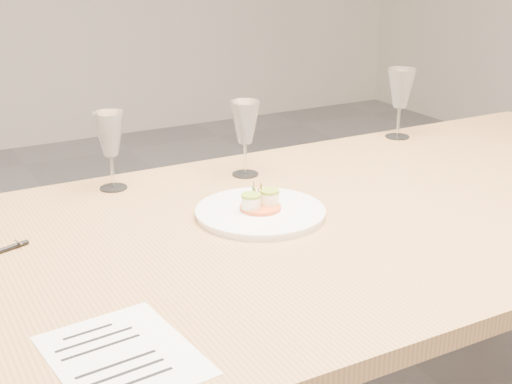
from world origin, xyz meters
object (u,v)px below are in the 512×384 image
dinner_plate (261,211)px  wine_glass_1 (110,136)px  wine_glass_2 (245,124)px  wine_glass_3 (401,90)px  recipe_sheet (122,355)px  dining_table (292,251)px

dinner_plate → wine_glass_1: bearing=124.8°
wine_glass_2 → dinner_plate: bearing=-111.3°
dinner_plate → wine_glass_2: wine_glass_2 is taller
wine_glass_1 → wine_glass_3: wine_glass_3 is taller
dinner_plate → wine_glass_2: (0.10, 0.27, 0.12)m
recipe_sheet → wine_glass_3: bearing=27.6°
dinner_plate → wine_glass_2: size_ratio=1.49×
wine_glass_2 → wine_glass_3: 0.58m
dining_table → wine_glass_3: bearing=33.6°
wine_glass_1 → wine_glass_3: 0.91m
recipe_sheet → wine_glass_2: bearing=44.0°
wine_glass_2 → wine_glass_3: wine_glass_3 is taller
recipe_sheet → wine_glass_2: 0.87m
recipe_sheet → wine_glass_3: (1.13, 0.74, 0.15)m
dining_table → wine_glass_2: wine_glass_2 is taller
dining_table → wine_glass_1: wine_glass_1 is taller
dinner_plate → wine_glass_1: wine_glass_1 is taller
wine_glass_3 → wine_glass_1: bearing=-178.4°
wine_glass_3 → recipe_sheet: bearing=-146.8°
dining_table → wine_glass_2: size_ratio=12.34×
recipe_sheet → wine_glass_1: wine_glass_1 is taller
dinner_plate → dining_table: bearing=-60.2°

